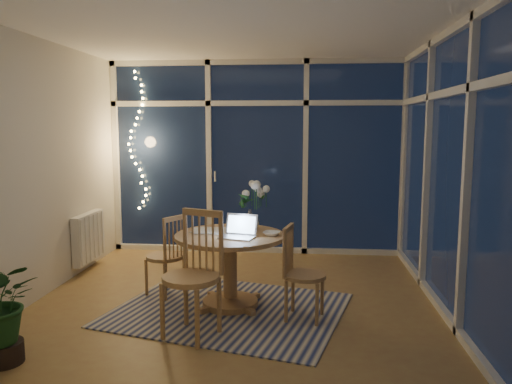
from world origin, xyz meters
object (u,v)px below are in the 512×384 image
(potted_plant, at_px, (1,313))
(chair_right, at_px, (305,273))
(dining_table, at_px, (230,271))
(chair_left, at_px, (165,255))
(chair_front, at_px, (191,275))
(laptop, at_px, (237,226))
(flower_vase, at_px, (250,218))

(potted_plant, bearing_deg, chair_right, 25.48)
(dining_table, distance_m, chair_left, 0.76)
(chair_left, distance_m, chair_front, 1.10)
(laptop, xyz_separation_m, flower_vase, (0.07, 0.42, -0.01))
(flower_vase, bearing_deg, dining_table, -120.49)
(dining_table, height_order, chair_left, chair_left)
(chair_front, bearing_deg, laptop, 82.85)
(chair_left, bearing_deg, chair_right, 100.24)
(dining_table, bearing_deg, laptop, -58.63)
(chair_front, relative_size, potted_plant, 1.39)
(dining_table, relative_size, laptop, 3.40)
(dining_table, height_order, flower_vase, flower_vase)
(chair_left, xyz_separation_m, chair_right, (1.42, -0.52, 0.00))
(chair_left, height_order, chair_right, chair_right)
(laptop, height_order, flower_vase, laptop)
(potted_plant, bearing_deg, laptop, 36.25)
(laptop, bearing_deg, chair_right, 4.26)
(chair_right, height_order, flower_vase, flower_vase)
(chair_front, height_order, laptop, chair_front)
(chair_front, distance_m, laptop, 0.71)
(chair_right, relative_size, flower_vase, 4.11)
(dining_table, relative_size, chair_front, 0.99)
(dining_table, bearing_deg, chair_left, 159.97)
(chair_front, xyz_separation_m, potted_plant, (-1.27, -0.58, -0.15))
(chair_left, bearing_deg, potted_plant, 3.88)
(chair_right, bearing_deg, chair_left, 81.45)
(dining_table, height_order, chair_right, chair_right)
(flower_vase, xyz_separation_m, potted_plant, (-1.65, -1.58, -0.44))
(chair_right, distance_m, potted_plant, 2.43)
(dining_table, xyz_separation_m, potted_plant, (-1.48, -1.30, 0.02))
(dining_table, bearing_deg, flower_vase, 59.51)
(dining_table, height_order, chair_front, chair_front)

